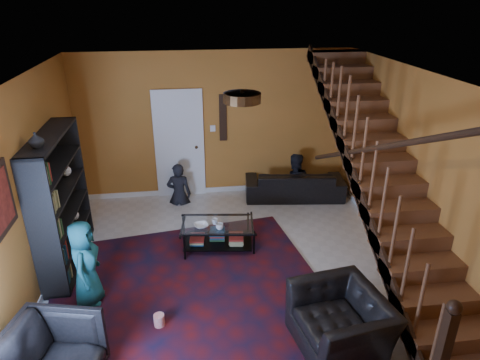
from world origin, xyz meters
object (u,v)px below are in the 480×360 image
object	(u,v)px
bookshelf	(61,204)
coffee_table	(218,234)
sofa	(294,184)
armchair_right	(341,322)

from	to	relation	value
bookshelf	coffee_table	distance (m)	2.35
coffee_table	sofa	bearing A→B (deg)	44.25
bookshelf	sofa	bearing A→B (deg)	23.53
sofa	bookshelf	bearing A→B (deg)	30.75
sofa	coffee_table	bearing A→B (deg)	51.47
bookshelf	armchair_right	bearing A→B (deg)	-32.70
coffee_table	armchair_right	bearing A→B (deg)	-62.57
sofa	coffee_table	world-z (taller)	sofa
sofa	armchair_right	bearing A→B (deg)	90.04
bookshelf	armchair_right	distance (m)	4.11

